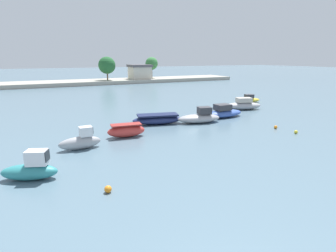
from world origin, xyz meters
TOP-DOWN VIEW (x-y plane):
  - moored_boat_2 at (-3.69, 13.87)m, footprint 3.46×2.29m
  - moored_boat_3 at (-0.15, 18.25)m, footprint 3.27×1.11m
  - moored_boat_4 at (4.07, 19.85)m, footprint 3.54×1.72m
  - moored_boat_5 at (8.67, 23.11)m, footprint 5.79×3.14m
  - moored_boat_6 at (13.07, 21.55)m, footprint 5.13×2.76m
  - moored_boat_7 at (17.21, 22.68)m, footprint 5.23×2.11m
  - moored_boat_8 at (22.78, 25.48)m, footprint 5.47×3.39m
  - moored_boat_9 at (27.73, 29.85)m, footprint 4.29×2.51m
  - mooring_buoy_1 at (18.60, 15.88)m, footprint 0.34×0.34m
  - mooring_buoy_2 at (18.90, 13.71)m, footprint 0.34×0.34m
  - mooring_buoy_3 at (-0.02, 10.25)m, footprint 0.40×0.40m
  - distant_shoreline at (-0.14, 72.60)m, footprint 108.94×10.85m

SIDE VIEW (x-z plane):
  - mooring_buoy_2 at x=18.90m, z-range 0.00..0.34m
  - mooring_buoy_1 at x=18.60m, z-range 0.00..0.34m
  - mooring_buoy_3 at x=-0.02m, z-range 0.00..0.40m
  - moored_boat_9 at x=27.73m, z-range -0.19..1.11m
  - moored_boat_5 at x=8.67m, z-range -0.02..1.05m
  - moored_boat_7 at x=17.21m, z-range -0.22..1.37m
  - moored_boat_4 at x=4.07m, z-range -0.02..1.19m
  - moored_boat_6 at x=13.07m, z-range -0.27..1.47m
  - moored_boat_8 at x=22.78m, z-range -0.19..1.45m
  - moored_boat_2 at x=-3.69m, z-range -0.26..1.55m
  - moored_boat_3 at x=-0.15m, z-range -0.24..1.53m
  - distant_shoreline at x=-0.14m, z-range -2.20..5.11m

